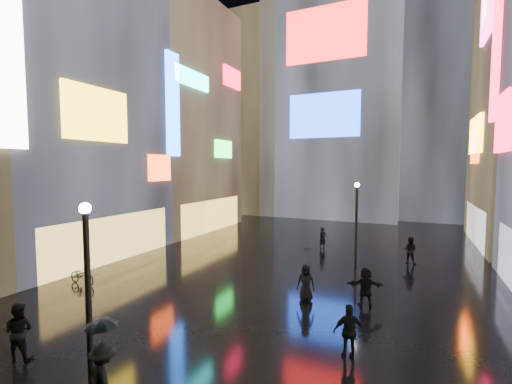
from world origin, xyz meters
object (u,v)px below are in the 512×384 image
Objects in this scene: lamp_near at (88,288)px; lamp_far at (356,219)px; pedestrian_3 at (349,332)px; bicycle at (82,275)px.

lamp_far is (4.63, 15.16, 0.00)m from lamp_near.
lamp_near is 7.90m from pedestrian_3.
lamp_far is 2.93× the size of bicycle.
lamp_near is at bearing 16.24° from pedestrian_3.
lamp_near is 2.96× the size of pedestrian_3.
lamp_far is at bearing 73.01° from lamp_near.
pedestrian_3 is (6.00, 4.70, -2.07)m from lamp_near.
pedestrian_3 reaches higher than bicycle.
lamp_near reaches higher than pedestrian_3.
lamp_far is at bearing -51.26° from bicycle.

